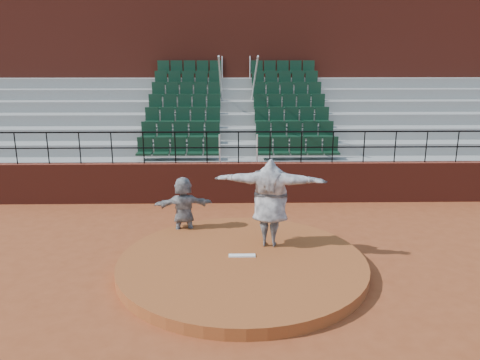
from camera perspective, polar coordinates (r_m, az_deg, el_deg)
ground at (r=10.61m, az=0.26°, el=-10.84°), size 90.00×90.00×0.00m
pitchers_mound at (r=10.56m, az=0.27°, el=-10.22°), size 5.50×5.50×0.25m
pitching_rubber at (r=10.64m, az=0.25°, el=-9.20°), size 0.60×0.15×0.03m
boundary_wall at (r=15.09m, az=-0.18°, el=-0.31°), size 24.00×0.30×1.30m
wall_railing at (r=14.79m, az=-0.19°, el=4.85°), size 24.04×0.05×1.03m
seating_deck at (r=18.48m, az=-0.37°, el=5.00°), size 24.00×5.97×4.63m
press_box_facade at (r=22.19m, az=-0.51°, el=12.16°), size 24.00×3.00×7.10m
pitcher at (r=10.92m, az=3.69°, el=-2.77°), size 2.66×1.15×2.10m
fielder at (r=12.21m, az=-6.89°, el=-3.32°), size 1.57×0.69×1.63m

